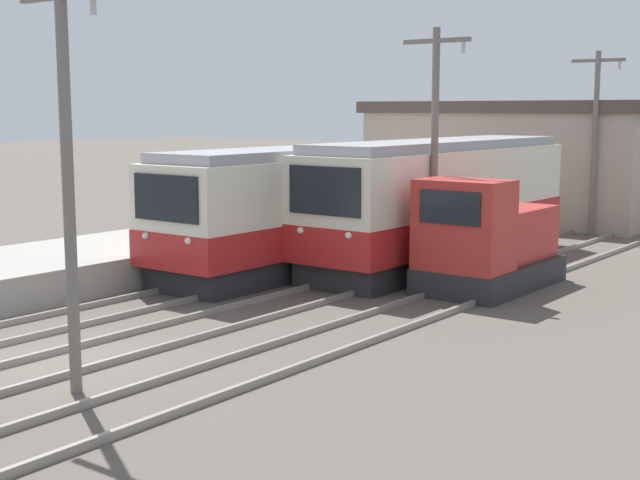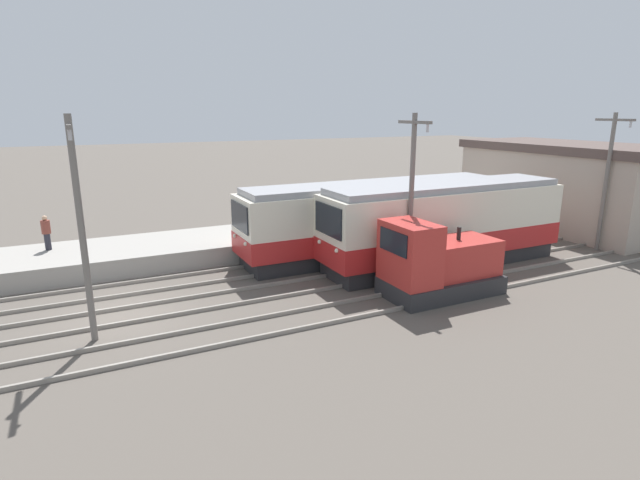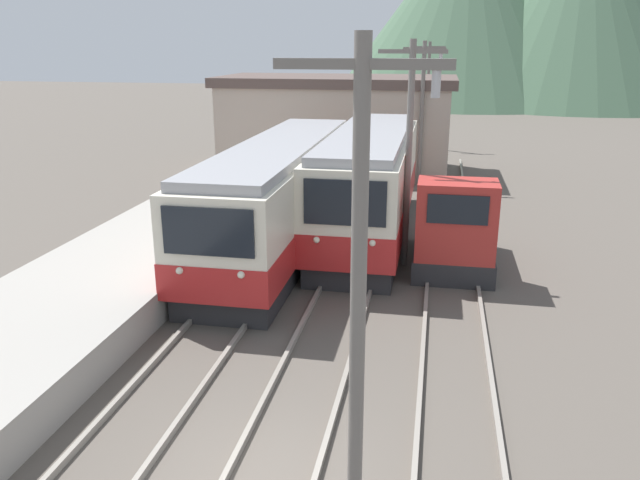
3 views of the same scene
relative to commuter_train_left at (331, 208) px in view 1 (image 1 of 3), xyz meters
name	(u,v)px [view 1 (image 1 of 3)]	position (x,y,z in m)	size (l,w,h in m)	color
ground_plane	(62,362)	(2.60, -12.08, -1.69)	(200.00, 200.00, 0.00)	#564F47
track_center	(69,360)	(2.80, -12.08, -1.62)	(1.54, 60.00, 0.14)	gray
track_right	(181,390)	(5.80, -12.08, -1.62)	(1.54, 60.00, 0.14)	gray
commuter_train_left	(331,208)	(0.00, 0.00, 0.00)	(2.84, 13.96, 3.63)	#28282B
commuter_train_center	(440,207)	(2.80, 1.86, 0.08)	(2.84, 12.01, 3.82)	#28282B
shunting_locomotive	(487,244)	(5.80, -0.92, -0.48)	(2.40, 4.63, 3.00)	#28282B
catenary_mast_near	(68,170)	(4.31, -13.05, 2.07)	(2.00, 0.20, 6.88)	slate
catenary_mast_mid	(435,146)	(4.31, -1.16, 2.07)	(2.00, 0.20, 6.88)	slate
catenary_mast_far	(595,136)	(4.31, 10.74, 2.07)	(2.00, 0.20, 6.88)	slate
station_building	(516,160)	(-0.32, 13.92, 0.88)	(12.60, 6.30, 5.09)	#AD9E8E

